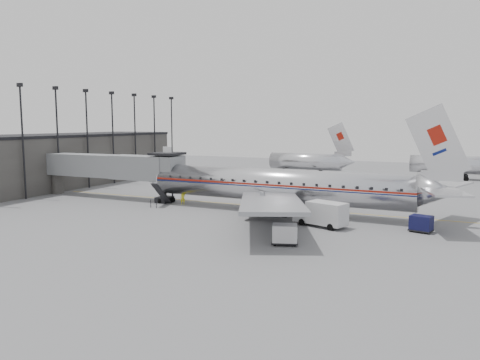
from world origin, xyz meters
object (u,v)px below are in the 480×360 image
(baggage_cart_white, at_px, (285,234))
(baggage_cart_navy, at_px, (421,223))
(airliner, at_px, (283,186))
(ramp_worker, at_px, (183,198))
(service_van, at_px, (321,213))

(baggage_cart_white, bearing_deg, baggage_cart_navy, 25.04)
(airliner, distance_m, ramp_worker, 13.13)
(baggage_cart_navy, bearing_deg, baggage_cart_white, -122.03)
(service_van, bearing_deg, baggage_cart_white, -78.05)
(airliner, relative_size, baggage_cart_navy, 16.61)
(airliner, relative_size, ramp_worker, 22.96)
(baggage_cart_navy, distance_m, ramp_worker, 28.13)
(service_van, relative_size, ramp_worker, 3.39)
(baggage_cart_white, relative_size, ramp_worker, 1.54)
(service_van, xyz_separation_m, baggage_cart_white, (-0.97, -8.02, -0.40))
(baggage_cart_navy, relative_size, baggage_cart_white, 0.90)
(baggage_cart_white, height_order, ramp_worker, baggage_cart_white)
(airliner, xyz_separation_m, ramp_worker, (-12.93, -0.39, -2.20))
(service_van, height_order, ramp_worker, service_van)
(ramp_worker, bearing_deg, service_van, -48.18)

